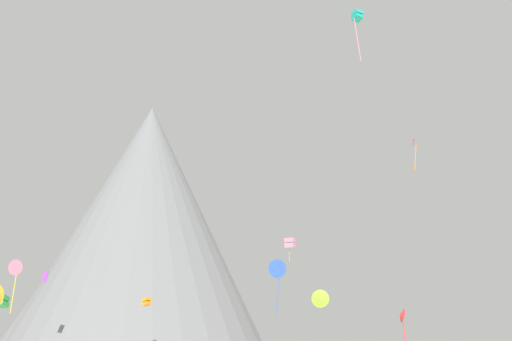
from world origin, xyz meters
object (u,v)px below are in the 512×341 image
at_px(kite_rainbow_low, 16,268).
at_px(kite_lime_low, 320,299).
at_px(kite_magenta_high, 414,146).
at_px(kite_green_low, 1,301).
at_px(kite_orange_low, 147,302).
at_px(kite_violet_low, 45,277).
at_px(kite_blue_low, 277,269).
at_px(kite_teal_high, 357,17).
at_px(rock_massif, 134,244).
at_px(kite_pink_mid, 290,243).
at_px(kite_red_low, 401,316).

height_order(kite_rainbow_low, kite_lime_low, kite_rainbow_low).
bearing_deg(kite_magenta_high, kite_green_low, 175.61).
height_order(kite_orange_low, kite_green_low, kite_orange_low).
bearing_deg(kite_violet_low, kite_orange_low, 75.66).
xyz_separation_m(kite_violet_low, kite_lime_low, (34.45, -0.57, -2.51)).
bearing_deg(kite_magenta_high, kite_orange_low, 150.30).
height_order(kite_blue_low, kite_lime_low, kite_blue_low).
bearing_deg(kite_rainbow_low, kite_teal_high, 175.28).
bearing_deg(rock_massif, kite_green_low, -97.24).
relative_size(kite_rainbow_low, kite_magenta_high, 1.23).
relative_size(kite_orange_low, kite_teal_high, 0.23).
relative_size(kite_orange_low, kite_lime_low, 0.55).
relative_size(kite_green_low, kite_pink_mid, 1.20).
bearing_deg(kite_orange_low, kite_pink_mid, -32.53).
height_order(kite_teal_high, kite_magenta_high, kite_teal_high).
relative_size(kite_orange_low, kite_rainbow_low, 0.23).
distance_m(kite_orange_low, kite_red_low, 31.15).
bearing_deg(kite_lime_low, kite_rainbow_low, -139.63).
distance_m(kite_blue_low, kite_pink_mid, 8.17).
bearing_deg(kite_orange_low, kite_green_low, -170.01).
bearing_deg(rock_massif, kite_violet_low, -106.78).
xyz_separation_m(kite_blue_low, kite_magenta_high, (17.39, -4.16, 15.33)).
bearing_deg(kite_blue_low, rock_massif, -27.92).
height_order(rock_massif, kite_green_low, rock_massif).
distance_m(rock_massif, kite_lime_low, 38.63).
relative_size(kite_rainbow_low, kite_green_low, 1.35).
height_order(rock_massif, kite_lime_low, rock_massif).
bearing_deg(kite_orange_low, kite_red_low, -79.67).
distance_m(kite_blue_low, kite_magenta_high, 23.55).
xyz_separation_m(kite_orange_low, kite_lime_low, (21.62, 0.62, 0.59)).
distance_m(kite_rainbow_low, kite_magenta_high, 49.26).
relative_size(rock_massif, kite_violet_low, 41.58).
distance_m(kite_orange_low, kite_green_low, 21.64).
distance_m(kite_blue_low, kite_teal_high, 32.58).
xyz_separation_m(kite_rainbow_low, kite_green_low, (0.76, -5.25, -3.80)).
relative_size(kite_violet_low, kite_magenta_high, 0.35).
distance_m(kite_rainbow_low, kite_pink_mid, 36.39).
height_order(kite_rainbow_low, kite_green_low, kite_rainbow_low).
distance_m(kite_lime_low, kite_magenta_high, 22.88).
xyz_separation_m(rock_massif, kite_green_low, (-5.61, -44.20, -13.91)).
height_order(kite_violet_low, kite_teal_high, kite_teal_high).
distance_m(kite_blue_low, kite_green_low, 33.00).
xyz_separation_m(kite_rainbow_low, kite_lime_low, (33.44, 13.87, -1.35)).
bearing_deg(kite_green_low, kite_violet_low, 112.62).
relative_size(kite_red_low, kite_magenta_high, 0.87).
bearing_deg(kite_green_low, kite_pink_mid, 56.55).
height_order(rock_massif, kite_rainbow_low, rock_massif).
bearing_deg(kite_green_low, kite_magenta_high, 34.51).
bearing_deg(kite_magenta_high, kite_pink_mid, 123.58).
relative_size(kite_blue_low, kite_lime_low, 3.00).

